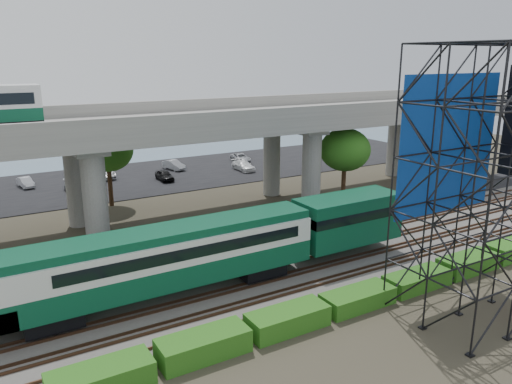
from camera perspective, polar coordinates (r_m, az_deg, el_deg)
ground at (r=33.39m, az=5.20°, el=-10.31°), size 140.00×140.00×0.00m
ballast_bed at (r=34.83m, az=3.27°, el=-8.96°), size 90.00×12.00×0.20m
service_road at (r=41.64m, az=-3.27°, el=-4.91°), size 90.00×5.00×0.08m
parking_lot at (r=62.63m, az=-13.22°, el=1.59°), size 90.00×18.00×0.08m
harbor_water at (r=83.51m, az=-17.84°, el=4.59°), size 140.00×40.00×0.03m
rail_tracks at (r=34.75m, az=3.27°, el=-8.69°), size 90.00×9.52×0.16m
commuter_train at (r=30.90m, az=-6.62°, el=-6.68°), size 29.30×3.06×4.30m
overpass at (r=43.98m, az=-8.34°, el=7.03°), size 80.00×12.00×12.40m
scaffold_tower at (r=30.42m, az=25.26°, el=0.67°), size 9.36×6.36×15.00m
hedge_strip at (r=30.74m, az=11.56°, el=-11.77°), size 34.60×1.80×1.20m
trees at (r=43.46m, az=-12.33°, el=3.20°), size 40.94×16.94×7.69m
suv at (r=38.41m, az=-11.93°, el=-5.69°), size 5.80×3.00×1.56m
parked_cars at (r=62.26m, az=-12.78°, el=2.15°), size 34.93×9.69×1.31m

